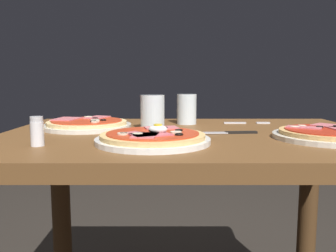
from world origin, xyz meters
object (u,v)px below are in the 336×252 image
object	(u,v)px
dining_table	(189,178)
salt_shaker	(35,132)
pizza_across_right	(327,134)
fork	(241,123)
knife	(226,133)
water_glass_near	(186,111)
pizza_across_left	(86,124)
pizza_foreground	(151,138)
water_glass_far	(151,115)

from	to	relation	value
dining_table	salt_shaker	xyz separation A→B (m)	(-0.36, -0.20, 0.16)
pizza_across_right	salt_shaker	bearing A→B (deg)	-172.23
fork	knife	bearing A→B (deg)	-112.04
water_glass_near	fork	distance (m)	0.20
water_glass_near	fork	world-z (taller)	water_glass_near
dining_table	fork	xyz separation A→B (m)	(0.20, 0.21, 0.13)
pizza_across_left	fork	world-z (taller)	pizza_across_left
pizza_across_left	pizza_across_right	world-z (taller)	same
dining_table	pizza_across_left	size ratio (longest dim) A/B	3.91
water_glass_near	fork	xyz separation A→B (m)	(0.19, 0.01, -0.04)
water_glass_near	knife	distance (m)	0.24
pizza_foreground	water_glass_far	size ratio (longest dim) A/B	2.61
pizza_foreground	water_glass_far	xyz separation A→B (m)	(-0.01, 0.23, 0.03)
water_glass_near	salt_shaker	distance (m)	0.54
fork	pizza_foreground	bearing A→B (deg)	-128.16
pizza_foreground	salt_shaker	world-z (taller)	salt_shaker
dining_table	water_glass_far	size ratio (longest dim) A/B	10.21
fork	dining_table	bearing A→B (deg)	-132.56
fork	pizza_across_left	bearing A→B (deg)	-167.44
salt_shaker	pizza_foreground	bearing A→B (deg)	8.07
dining_table	salt_shaker	world-z (taller)	salt_shaker
knife	pizza_across_right	bearing A→B (deg)	-19.84
knife	salt_shaker	size ratio (longest dim) A/B	2.92
dining_table	water_glass_near	bearing A→B (deg)	88.75
knife	water_glass_far	bearing A→B (deg)	159.51
pizza_across_right	fork	xyz separation A→B (m)	(-0.15, 0.32, -0.01)
knife	fork	bearing A→B (deg)	67.96
pizza_across_left	water_glass_far	world-z (taller)	water_glass_far
water_glass_near	water_glass_far	size ratio (longest dim) A/B	0.97
pizza_across_right	water_glass_far	bearing A→B (deg)	159.85
knife	salt_shaker	world-z (taller)	salt_shaker
pizza_across_left	fork	distance (m)	0.52
pizza_across_left	pizza_across_right	distance (m)	0.69
pizza_across_right	water_glass_near	distance (m)	0.46
pizza_foreground	water_glass_near	size ratio (longest dim) A/B	2.68
pizza_foreground	pizza_across_right	size ratio (longest dim) A/B	0.99
water_glass_far	fork	xyz separation A→B (m)	(0.31, 0.15, -0.04)
pizza_across_left	salt_shaker	world-z (taller)	salt_shaker
pizza_across_left	pizza_across_right	size ratio (longest dim) A/B	1.00
pizza_foreground	pizza_across_right	world-z (taller)	pizza_foreground
pizza_across_left	water_glass_near	size ratio (longest dim) A/B	2.68
fork	pizza_across_right	bearing A→B (deg)	-64.89
dining_table	pizza_across_left	distance (m)	0.36
water_glass_far	knife	distance (m)	0.23
water_glass_far	pizza_foreground	bearing A→B (deg)	-87.22
dining_table	water_glass_near	xyz separation A→B (m)	(0.00, 0.20, 0.18)
pizza_foreground	fork	distance (m)	0.48
pizza_foreground	knife	bearing A→B (deg)	35.84
pizza_across_left	knife	bearing A→B (deg)	-15.40
pizza_across_left	knife	distance (m)	0.43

